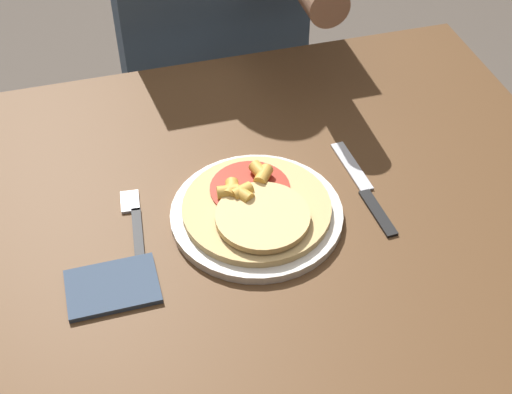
# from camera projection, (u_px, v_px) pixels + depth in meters

# --- Properties ---
(dining_table) EXTENTS (1.15, 0.87, 0.74)m
(dining_table) POSITION_uv_depth(u_px,v_px,m) (231.00, 271.00, 1.14)
(dining_table) COLOR brown
(dining_table) RESTS_ON ground_plane
(plate) EXTENTS (0.26, 0.26, 0.01)m
(plate) POSITION_uv_depth(u_px,v_px,m) (256.00, 213.00, 1.07)
(plate) COLOR silver
(plate) RESTS_ON dining_table
(pizza) EXTENTS (0.22, 0.22, 0.04)m
(pizza) POSITION_uv_depth(u_px,v_px,m) (256.00, 206.00, 1.05)
(pizza) COLOR tan
(pizza) RESTS_ON plate
(fork) EXTENTS (0.03, 0.18, 0.00)m
(fork) POSITION_uv_depth(u_px,v_px,m) (135.00, 225.00, 1.06)
(fork) COLOR black
(fork) RESTS_ON dining_table
(knife) EXTENTS (0.03, 0.22, 0.00)m
(knife) POSITION_uv_depth(u_px,v_px,m) (364.00, 188.00, 1.11)
(knife) COLOR black
(knife) RESTS_ON dining_table
(napkin) EXTENTS (0.12, 0.09, 0.01)m
(napkin) POSITION_uv_depth(u_px,v_px,m) (112.00, 287.00, 0.97)
(napkin) COLOR #38475B
(napkin) RESTS_ON dining_table
(person_diner) EXTENTS (0.40, 0.52, 1.25)m
(person_diner) POSITION_uv_depth(u_px,v_px,m) (209.00, 9.00, 1.54)
(person_diner) COLOR #2D2D38
(person_diner) RESTS_ON ground_plane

